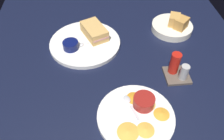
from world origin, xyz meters
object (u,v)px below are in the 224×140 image
Objects in this scene: sandwich_half_near at (94,31)px; ramekin_dark_sauce at (71,45)px; condiment_caddy at (177,69)px; ramekin_light_gravy at (144,101)px; plate_chips_companion at (136,117)px; spoon_by_gravy_ramekin at (129,102)px; spoon_by_dark_ramekin at (83,44)px; bread_basket_rear at (173,26)px; plate_sandwich_main at (85,43)px.

sandwich_half_near is 12.35cm from ramekin_dark_sauce.
condiment_caddy reaches higher than sandwich_half_near.
plate_chips_companion is at bearing -39.81° from ramekin_light_gravy.
ramekin_light_gravy is 5.05cm from spoon_by_gravy_ramekin.
spoon_by_dark_ramekin is 37.34cm from ramekin_light_gravy.
condiment_caddy reaches higher than bread_basket_rear.
plate_chips_companion is 2.50× the size of spoon_by_gravy_ramekin.
spoon_by_gravy_ramekin is at bearing 14.75° from sandwich_half_near.
sandwich_half_near is 35.71cm from bread_basket_rear.
ramekin_dark_sauce reaches higher than plate_chips_companion.
bread_basket_rear is at bearing 101.53° from spoon_by_dark_ramekin.
plate_sandwich_main is 40.34cm from bread_basket_rear.
spoon_by_gravy_ramekin is (36.50, 9.61, -2.04)cm from sandwich_half_near.
ramekin_light_gravy is 19.66cm from condiment_caddy.
ramekin_light_gravy is 0.71× the size of spoon_by_gravy_ramekin.
sandwich_half_near is at bearing -130.44° from condiment_caddy.
bread_basket_rear reaches higher than sandwich_half_near.
bread_basket_rear is at bearing 99.01° from plate_sandwich_main.
bread_basket_rear reaches higher than plate_chips_companion.
condiment_caddy is at bearing 120.91° from spoon_by_gravy_ramekin.
ramekin_dark_sauce is at bearing -141.46° from ramekin_light_gravy.
plate_chips_companion is (37.62, 15.44, 0.00)cm from plate_sandwich_main.
sandwich_half_near is 2.36× the size of ramekin_dark_sauce.
ramekin_dark_sauce is 35.10cm from spoon_by_gravy_ramekin.
sandwich_half_near is at bearing 139.11° from spoon_by_dark_ramekin.
bread_basket_rear reaches higher than ramekin_dark_sauce.
bread_basket_rear is (-43.93, 24.38, 1.47)cm from plate_chips_companion.
spoon_by_dark_ramekin is 41.35cm from bread_basket_rear.
plate_sandwich_main is 38.75cm from ramekin_light_gravy.
condiment_caddy is (-16.55, 17.93, 2.61)cm from plate_chips_companion.
plate_sandwich_main is at bearing -151.40° from ramekin_light_gravy.
spoon_by_dark_ramekin is at bearing -155.66° from plate_chips_companion.
ramekin_light_gravy is at bearing -27.90° from bread_basket_rear.
ramekin_dark_sauce reaches higher than plate_sandwich_main.
spoon_by_gravy_ramekin is 46.90cm from bread_basket_rear.
bread_basket_rear is (-6.31, 39.82, 1.47)cm from plate_sandwich_main.
bread_basket_rear is (-39.06, 25.96, 0.31)cm from spoon_by_gravy_ramekin.
spoon_by_dark_ramekin is (5.70, -4.94, -2.04)cm from sandwich_half_near.
spoon_by_gravy_ramekin is (29.14, 19.52, -1.37)cm from ramekin_dark_sauce.
ramekin_light_gravy is (30.34, 24.16, 0.20)cm from ramekin_dark_sauce.
spoon_by_gravy_ramekin is at bearing -162.04° from plate_chips_companion.
spoon_by_dark_ramekin is 39.08cm from condiment_caddy.
sandwich_half_near is (-3.75, 4.24, 3.20)cm from plate_sandwich_main.
ramekin_light_gravy is at bearing 20.72° from sandwich_half_near.
spoon_by_gravy_ramekin reaches higher than plate_chips_companion.
ramekin_dark_sauce is (3.60, -5.66, 2.54)cm from plate_sandwich_main.
bread_basket_rear is (-8.27, 40.51, 0.31)cm from spoon_by_dark_ramekin.
plate_sandwich_main is 1.99× the size of sandwich_half_near.
plate_sandwich_main is at bearing 122.48° from ramekin_dark_sauce.
ramekin_light_gravy reaches higher than plate_sandwich_main.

